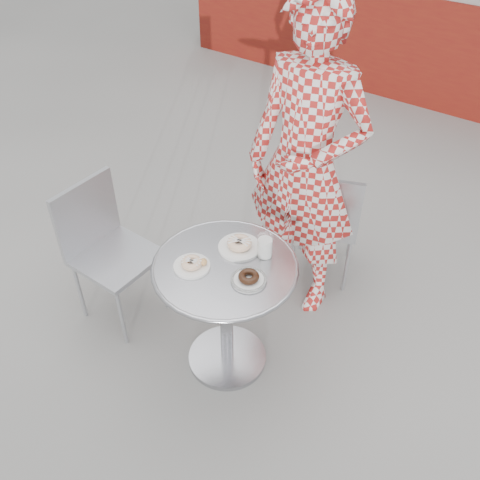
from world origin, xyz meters
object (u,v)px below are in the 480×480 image
Objects in this scene: seated_person at (306,165)px; chair_left at (120,279)px; plate_checker at (249,279)px; plate_near at (192,264)px; chair_far at (323,240)px; plate_far at (239,245)px; bistro_table at (226,291)px; milk_cup at (265,247)px.

chair_left is at bearing -135.89° from seated_person.
plate_near is at bearing -164.00° from plate_checker.
seated_person reaches higher than chair_far.
chair_left is 5.10× the size of plate_checker.
chair_left is 4.10× the size of plate_far.
seated_person reaches higher than plate_far.
plate_far reaches higher than bistro_table.
chair_far is 0.92m from milk_cup.
seated_person is at bearing 79.60° from plate_near.
chair_left is at bearing 30.44° from chair_far.
milk_cup is (0.09, -0.51, -0.15)m from seated_person.
bistro_table is 0.30m from milk_cup.
seated_person is at bearing 85.77° from plate_far.
seated_person is 0.57m from plate_far.
bistro_table is 5.94× the size of milk_cup.
chair_left is 0.87m from plate_far.
plate_far is 0.26m from plate_near.
seated_person is 15.31× the size of milk_cup.
plate_checker is at bearing -80.86° from seated_person.
milk_cup is at bearing 48.56° from plate_near.
chair_far is 0.71m from seated_person.
bistro_table is at bearing 39.24° from plate_near.
chair_left is at bearing -175.02° from bistro_table.
chair_left is 1.00m from milk_cup.
bistro_table is 0.24m from plate_checker.
chair_far is 0.93m from plate_far.
bistro_table is at bearing -83.74° from chair_left.
plate_near is (-0.14, -0.77, -0.19)m from seated_person.
chair_left reaches higher than bistro_table.
plate_checker is (0.15, -0.02, 0.19)m from bistro_table.
bistro_table is at bearing 172.32° from plate_checker.
plate_near is 0.28m from plate_checker.
chair_left is 7.11× the size of milk_cup.
plate_far is (-0.04, -0.54, -0.19)m from seated_person.
seated_person reaches higher than bistro_table.
seated_person is 8.83× the size of plate_far.
chair_far is at bearing 84.05° from plate_far.
milk_cup reaches higher than chair_far.
bistro_table is 0.78m from seated_person.
milk_cup is at bearing 72.15° from chair_far.
plate_near is at bearing -113.58° from plate_far.
milk_cup reaches higher than plate_far.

